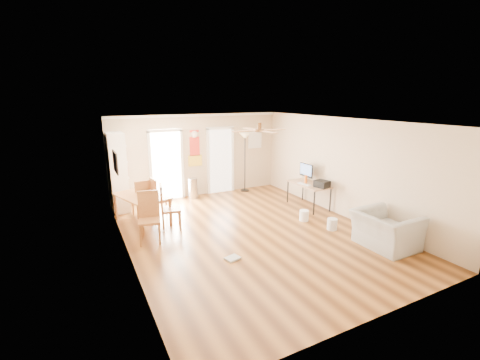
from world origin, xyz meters
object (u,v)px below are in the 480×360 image
trash_can (193,188)px  computer_desk (308,195)px  torchiere_lamp (245,163)px  dining_chair_near (149,218)px  bookshelf (117,172)px  dining_chair_right_a (161,197)px  dining_table (142,209)px  wastebasket_b (332,224)px  dining_chair_far (141,198)px  printer (322,184)px  armchair (385,230)px  dining_chair_right_b (171,207)px  wastebasket_a (304,216)px

trash_can → computer_desk: 3.56m
trash_can → torchiere_lamp: (1.83, -0.03, 0.66)m
dining_chair_near → torchiere_lamp: torchiere_lamp is taller
dining_chair_near → computer_desk: bearing=17.0°
bookshelf → dining_chair_right_a: bearing=-50.3°
dining_table → wastebasket_b: dining_table is taller
dining_chair_right_a → dining_chair_far: dining_chair_right_a is taller
dining_table → dining_chair_far: bearing=81.6°
printer → armchair: 2.43m
dining_chair_right_a → dining_chair_far: bearing=51.3°
armchair → dining_chair_right_a: bearing=43.3°
bookshelf → dining_chair_right_a: size_ratio=2.06×
computer_desk → trash_can: bearing=139.1°
dining_table → armchair: armchair is taller
dining_chair_right_a → torchiere_lamp: bearing=-75.3°
dining_chair_near → torchiere_lamp: size_ratio=0.56×
dining_chair_right_b → wastebasket_b: 3.91m
torchiere_lamp → bookshelf: bearing=-180.0°
bookshelf → wastebasket_a: bookshelf is taller
dining_chair_near → dining_chair_right_a: bearing=79.9°
dining_chair_right_b → dining_chair_far: bearing=33.0°
torchiere_lamp → armchair: 5.22m
dining_chair_right_a → trash_can: dining_chair_right_a is taller
dining_table → printer: 4.82m
bookshelf → armchair: 6.98m
dining_chair_right_b → computer_desk: (3.98, -0.22, -0.20)m
wastebasket_a → dining_chair_right_b: bearing=161.7°
dining_chair_right_b → armchair: 4.85m
dining_chair_right_a → torchiere_lamp: (3.12, 1.15, 0.46)m
armchair → printer: bearing=-7.1°
dining_table → torchiere_lamp: bearing=20.8°
dining_chair_right_a → dining_table: bearing=108.2°
computer_desk → printer: printer is taller
bookshelf → dining_chair_right_b: size_ratio=1.98×
dining_chair_near → armchair: dining_chair_near is taller
dining_chair_near → armchair: size_ratio=0.94×
dining_chair_near → dining_chair_far: dining_chair_near is taller
trash_can → armchair: bearing=-64.5°
dining_chair_right_b → torchiere_lamp: bearing=-44.2°
dining_chair_near → wastebasket_b: size_ratio=4.01×
torchiere_lamp → printer: torchiere_lamp is taller
dining_table → dining_chair_near: size_ratio=1.32×
dining_table → dining_chair_near: 1.23m
dining_table → trash_can: size_ratio=2.28×
computer_desk → printer: 0.65m
bookshelf → torchiere_lamp: size_ratio=1.11×
bookshelf → printer: 5.69m
dining_chair_right_b → dining_chair_near: size_ratio=0.99×
dining_chair_right_b → dining_table: bearing=50.9°
dining_chair_right_a → wastebasket_a: (3.19, -1.98, -0.39)m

